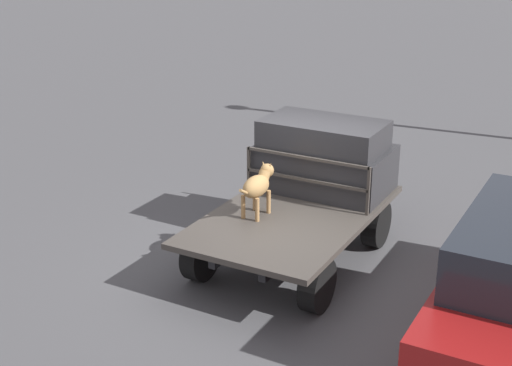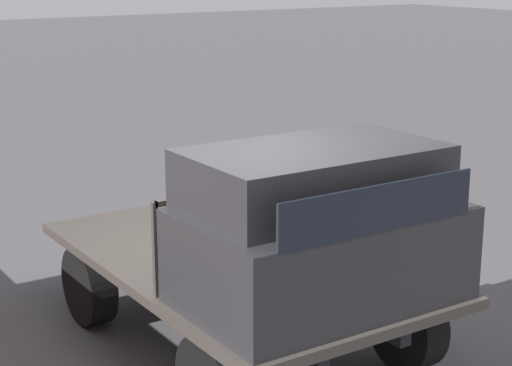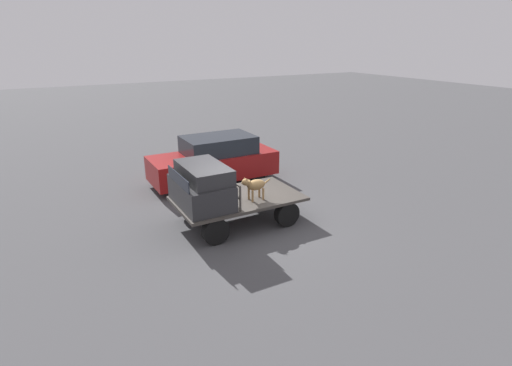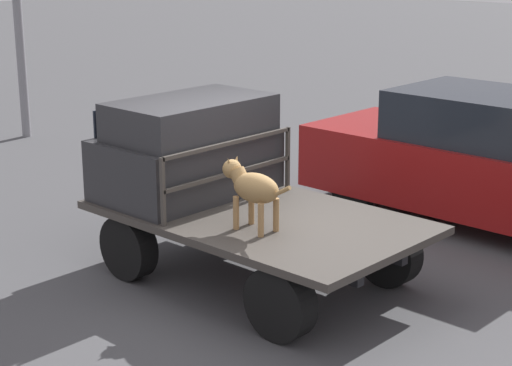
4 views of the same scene
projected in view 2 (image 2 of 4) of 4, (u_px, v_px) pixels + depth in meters
name	position (u px, v px, depth m)	size (l,w,h in m)	color
ground_plane	(239.00, 343.00, 7.17)	(80.00, 80.00, 0.00)	#474749
flatbed_truck	(239.00, 280.00, 7.03)	(3.49, 2.06, 0.77)	black
truck_cab	(319.00, 229.00, 5.99)	(1.22, 1.94, 1.09)	#28282B
truck_headboard	(266.00, 212.00, 6.53)	(0.04, 1.94, 0.71)	#3D3833
dog	(260.00, 190.00, 7.32)	(0.90, 0.29, 0.70)	#9E7547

